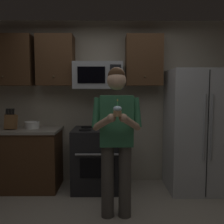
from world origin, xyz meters
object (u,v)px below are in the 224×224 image
object	(u,v)px
refrigerator	(198,130)
knife_block	(11,121)
bowl_large_white	(32,125)
cupcake	(117,111)
person	(117,134)
oven_range	(98,159)
microwave	(98,76)

from	to	relation	value
refrigerator	knife_block	distance (m)	2.80
bowl_large_white	cupcake	bearing A→B (deg)	-44.62
person	oven_range	bearing A→B (deg)	106.33
refrigerator	bowl_large_white	bearing A→B (deg)	178.00
refrigerator	oven_range	bearing A→B (deg)	178.50
oven_range	cupcake	xyz separation A→B (m)	(0.25, -1.20, 0.83)
knife_block	person	distance (m)	1.76
oven_range	cupcake	bearing A→B (deg)	-78.00
person	cupcake	bearing A→B (deg)	-90.00
bowl_large_white	person	xyz separation A→B (m)	(1.26, -0.92, 0.02)
knife_block	person	size ratio (longest dim) A/B	0.18
oven_range	person	xyz separation A→B (m)	(0.25, -0.87, 0.53)
person	cupcake	size ratio (longest dim) A/B	10.13
oven_range	knife_block	size ratio (longest dim) A/B	2.91
refrigerator	person	xyz separation A→B (m)	(-1.25, -0.83, 0.10)
knife_block	cupcake	distance (m)	1.96
person	microwave	bearing A→B (deg)	104.44
person	bowl_large_white	bearing A→B (deg)	144.01
oven_range	bowl_large_white	distance (m)	1.13
knife_block	bowl_large_white	size ratio (longest dim) A/B	1.41
microwave	oven_range	bearing A→B (deg)	-90.02
refrigerator	cupcake	xyz separation A→B (m)	(-1.25, -1.16, 0.39)
microwave	person	distance (m)	1.25
bowl_large_white	person	bearing A→B (deg)	-35.99
cupcake	refrigerator	bearing A→B (deg)	42.91
microwave	knife_block	xyz separation A→B (m)	(-1.29, -0.15, -0.68)
microwave	bowl_large_white	distance (m)	1.25
refrigerator	bowl_large_white	distance (m)	2.51
microwave	bowl_large_white	bearing A→B (deg)	-175.96
bowl_large_white	knife_block	bearing A→B (deg)	-164.78
knife_block	person	world-z (taller)	person
oven_range	person	distance (m)	1.05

